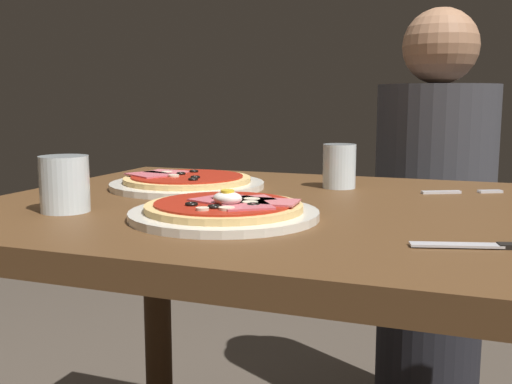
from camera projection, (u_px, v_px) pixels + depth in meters
name	position (u px, v px, depth m)	size (l,w,h in m)	color
dining_table	(289.00, 277.00, 1.07)	(1.06, 0.83, 0.76)	brown
pizza_foreground	(225.00, 210.00, 0.92)	(0.29, 0.29, 0.05)	silver
pizza_across_left	(187.00, 182.00, 1.24)	(0.31, 0.31, 0.03)	silver
water_glass_near	(339.00, 169.00, 1.23)	(0.07, 0.07, 0.09)	silver
water_glass_far	(65.00, 188.00, 0.97)	(0.08, 0.08, 0.09)	silver
fork	(455.00, 192.00, 1.17)	(0.15, 0.08, 0.00)	silver
knife	(504.00, 246.00, 0.74)	(0.19, 0.07, 0.01)	silver
diner_person	(432.00, 238.00, 1.70)	(0.32, 0.32, 1.18)	black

